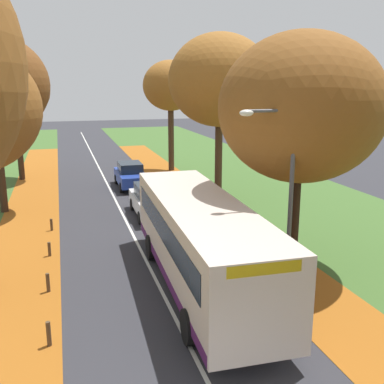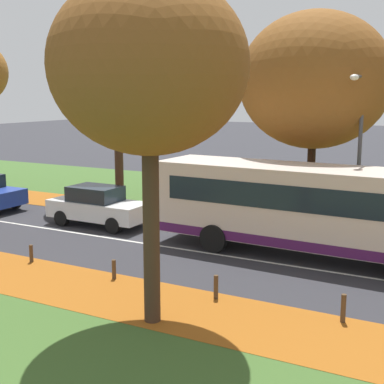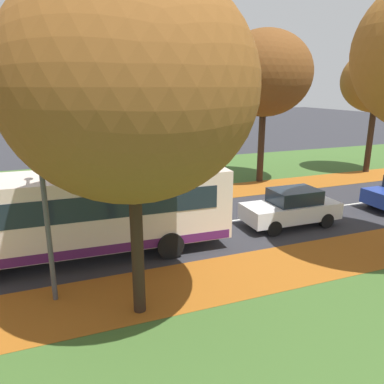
{
  "view_description": "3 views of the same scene",
  "coord_description": "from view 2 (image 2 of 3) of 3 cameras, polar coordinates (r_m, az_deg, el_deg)",
  "views": [
    {
      "loc": [
        -2.89,
        -4.83,
        6.7
      ],
      "look_at": [
        2.15,
        12.27,
        2.37
      ],
      "focal_mm": 42.0,
      "sensor_mm": 36.0,
      "label": 1
    },
    {
      "loc": [
        -15.67,
        3.87,
        5.32
      ],
      "look_at": [
        1.24,
        12.82,
        1.8
      ],
      "focal_mm": 50.0,
      "sensor_mm": 36.0,
      "label": 2
    },
    {
      "loc": [
        14.21,
        7.72,
        5.85
      ],
      "look_at": [
        -0.44,
        13.37,
        1.42
      ],
      "focal_mm": 35.0,
      "sensor_mm": 36.0,
      "label": 3
    }
  ],
  "objects": [
    {
      "name": "bus",
      "position": [
        17.99,
        12.31,
        -1.42
      ],
      "size": [
        2.91,
        10.48,
        2.98
      ],
      "color": "beige",
      "rests_on": "ground"
    },
    {
      "name": "bollard_fifth",
      "position": [
        15.86,
        -8.33,
        -8.18
      ],
      "size": [
        0.12,
        0.12,
        0.58
      ],
      "primitive_type": "cylinder",
      "color": "#4C3823",
      "rests_on": "ground"
    },
    {
      "name": "road_centre_line",
      "position": [
        23.1,
        -17.47,
        -3.37
      ],
      "size": [
        0.12,
        80.0,
        0.01
      ],
      "primitive_type": "cube",
      "color": "silver",
      "rests_on": "ground"
    },
    {
      "name": "leaf_litter_left",
      "position": [
        15.91,
        -13.91,
        -9.39
      ],
      "size": [
        2.8,
        60.0,
        0.0
      ],
      "primitive_type": "cube",
      "color": "#9E5619",
      "rests_on": "grass_verge_left"
    },
    {
      "name": "tree_right_near",
      "position": [
        21.84,
        12.94,
        11.51
      ],
      "size": [
        5.93,
        5.93,
        8.51
      ],
      "color": "black",
      "rests_on": "ground"
    },
    {
      "name": "tree_right_mid",
      "position": [
        26.52,
        -8.06,
        13.6
      ],
      "size": [
        5.71,
        5.71,
        9.43
      ],
      "color": "#422D1E",
      "rests_on": "ground"
    },
    {
      "name": "bollard_sixth",
      "position": [
        17.95,
        -16.78,
        -6.31
      ],
      "size": [
        0.12,
        0.12,
        0.57
      ],
      "primitive_type": "cylinder",
      "color": "#4C3823",
      "rests_on": "ground"
    },
    {
      "name": "bollard_third",
      "position": [
        13.35,
        15.84,
        -11.86
      ],
      "size": [
        0.12,
        0.12,
        0.7
      ],
      "primitive_type": "cylinder",
      "color": "#4C3823",
      "rests_on": "ground"
    },
    {
      "name": "bollard_fourth",
      "position": [
        14.25,
        2.57,
        -10.1
      ],
      "size": [
        0.12,
        0.12,
        0.65
      ],
      "primitive_type": "cylinder",
      "color": "#4C3823",
      "rests_on": "ground"
    },
    {
      "name": "tree_left_near",
      "position": [
        12.0,
        -4.62,
        13.21
      ],
      "size": [
        4.41,
        4.41,
        7.93
      ],
      "color": "#422D1E",
      "rests_on": "ground"
    },
    {
      "name": "grass_verge_right",
      "position": [
        30.11,
        -4.99,
        0.22
      ],
      "size": [
        12.0,
        90.0,
        0.01
      ],
      "primitive_type": "cube",
      "color": "#3D6028",
      "rests_on": "ground"
    },
    {
      "name": "car_white_lead",
      "position": [
        22.17,
        -10.0,
        -1.47
      ],
      "size": [
        1.82,
        4.22,
        1.62
      ],
      "color": "silver",
      "rests_on": "ground"
    },
    {
      "name": "streetlamp_right",
      "position": [
        19.73,
        17.33,
        5.35
      ],
      "size": [
        1.89,
        0.28,
        6.0
      ],
      "color": "#47474C",
      "rests_on": "ground"
    },
    {
      "name": "leaf_litter_right",
      "position": [
        23.27,
        1.31,
        -2.77
      ],
      "size": [
        2.8,
        60.0,
        0.0
      ],
      "primitive_type": "cube",
      "color": "#9E5619",
      "rests_on": "grass_verge_right"
    }
  ]
}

